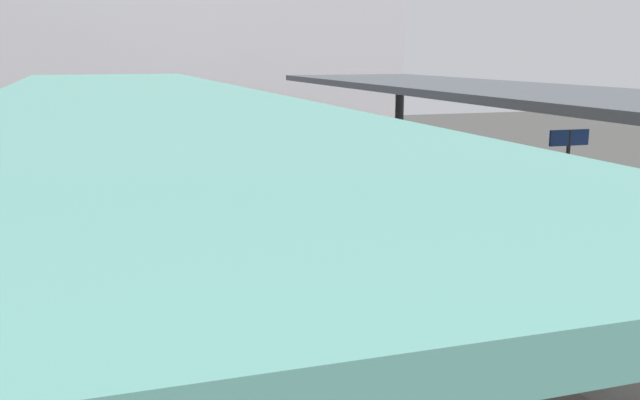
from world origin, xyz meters
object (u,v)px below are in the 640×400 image
at_px(passenger_near_bench, 544,214).
at_px(passenger_mid_platform, 634,226).
at_px(platform_sign, 568,159).
at_px(commuter_train, 275,172).
at_px(platform_bench, 477,204).

bearing_deg(passenger_near_bench, passenger_mid_platform, -49.10).
bearing_deg(platform_sign, commuter_train, 130.64).
bearing_deg(passenger_mid_platform, commuter_train, 116.76).
bearing_deg(platform_bench, passenger_mid_platform, -83.02).
height_order(platform_sign, passenger_near_bench, platform_sign).
distance_m(platform_bench, passenger_near_bench, 3.07).
relative_size(platform_bench, passenger_mid_platform, 0.83).
xyz_separation_m(platform_sign, passenger_near_bench, (-1.58, -1.49, -0.71)).
distance_m(platform_sign, passenger_near_bench, 2.29).
xyz_separation_m(platform_sign, passenger_mid_platform, (-0.61, -2.61, -0.74)).
bearing_deg(passenger_near_bench, platform_sign, 43.41).
height_order(passenger_near_bench, passenger_mid_platform, passenger_near_bench).
bearing_deg(passenger_mid_platform, passenger_near_bench, 130.90).
distance_m(platform_sign, passenger_mid_platform, 2.78).
relative_size(commuter_train, passenger_near_bench, 7.38).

